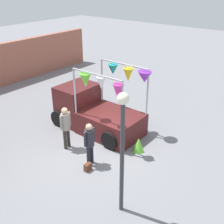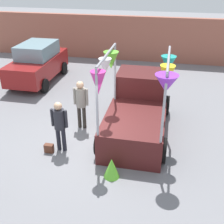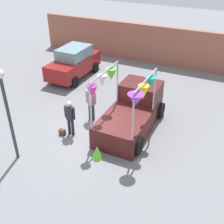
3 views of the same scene
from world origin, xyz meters
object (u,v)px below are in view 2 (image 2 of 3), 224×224
at_px(parked_car, 38,63).
at_px(handbag, 49,148).
at_px(person_vendor, 81,100).
at_px(vendor_truck, 138,107).
at_px(folded_kite_bundle_lime, 112,168).
at_px(person_customer, 60,122).

bearing_deg(parked_car, handbag, -62.79).
bearing_deg(handbag, person_vendor, 71.10).
bearing_deg(parked_car, vendor_truck, -33.99).
height_order(parked_car, handbag, parked_car).
bearing_deg(folded_kite_bundle_lime, vendor_truck, 81.95).
bearing_deg(parked_car, person_vendor, -48.88).
height_order(vendor_truck, handbag, vendor_truck).
bearing_deg(person_customer, vendor_truck, 39.06).
height_order(parked_car, person_vendor, parked_car).
distance_m(vendor_truck, handbag, 3.30).
bearing_deg(folded_kite_bundle_lime, handbag, 161.34).
height_order(person_customer, person_vendor, person_vendor).
bearing_deg(handbag, person_customer, 29.74).
distance_m(person_vendor, handbag, 2.00).
height_order(parked_car, person_customer, parked_car).
distance_m(person_customer, folded_kite_bundle_lime, 2.15).
relative_size(person_vendor, handbag, 6.37).
height_order(person_vendor, handbag, person_vendor).
relative_size(parked_car, person_customer, 2.39).
xyz_separation_m(vendor_truck, folded_kite_bundle_lime, (-0.38, -2.70, -0.57)).
height_order(vendor_truck, parked_car, vendor_truck).
bearing_deg(person_customer, person_vendor, 81.46).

